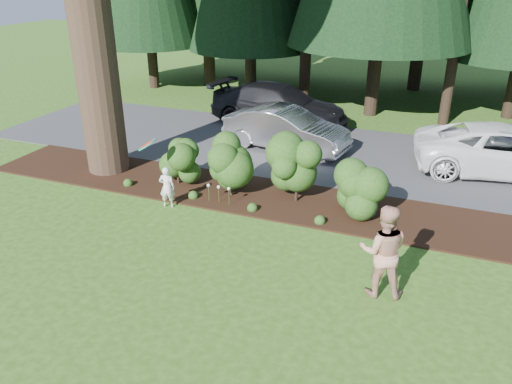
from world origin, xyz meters
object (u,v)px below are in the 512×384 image
at_px(car_white_suv, 505,150).
at_px(child, 167,187).
at_px(car_silver_wagon, 286,129).
at_px(frisbee, 147,144).
at_px(car_dark_suv, 279,106).
at_px(adult, 383,251).

bearing_deg(car_white_suv, child, 114.53).
bearing_deg(car_silver_wagon, child, 173.32).
height_order(car_white_suv, frisbee, frisbee).
distance_m(car_dark_suv, frisbee, 7.90).
height_order(adult, frisbee, adult).
distance_m(car_white_suv, car_dark_suv, 8.38).
height_order(car_silver_wagon, car_dark_suv, car_dark_suv).
xyz_separation_m(car_silver_wagon, adult, (4.35, -7.30, 0.21)).
relative_size(car_dark_suv, child, 4.90).
bearing_deg(car_white_suv, car_dark_suv, 64.71).
height_order(car_dark_suv, frisbee, frisbee).
bearing_deg(adult, frisbee, -29.07).
height_order(car_silver_wagon, adult, adult).
xyz_separation_m(car_silver_wagon, car_dark_suv, (-1.14, 2.56, 0.09)).
distance_m(car_white_suv, adult, 8.05).
height_order(car_silver_wagon, frisbee, frisbee).
relative_size(child, adult, 0.59).
bearing_deg(child, adult, 146.81).
distance_m(adult, frisbee, 6.84).
xyz_separation_m(car_silver_wagon, frisbee, (-2.14, -5.24, 0.86)).
bearing_deg(car_white_suv, frisbee, 111.75).
height_order(car_white_suv, car_dark_suv, car_dark_suv).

